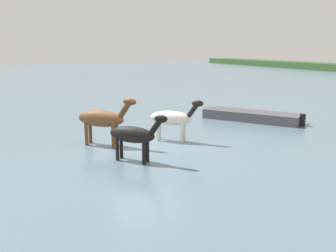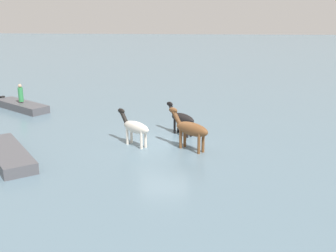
{
  "view_description": "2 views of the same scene",
  "coord_description": "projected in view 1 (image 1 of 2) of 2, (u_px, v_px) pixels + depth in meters",
  "views": [
    {
      "loc": [
        12.65,
        -4.28,
        3.76
      ],
      "look_at": [
        0.1,
        0.96,
        0.79
      ],
      "focal_mm": 38.09,
      "sensor_mm": 36.0,
      "label": 1
    },
    {
      "loc": [
        -20.1,
        -1.59,
        6.85
      ],
      "look_at": [
        -0.94,
        -0.28,
        1.2
      ],
      "focal_mm": 44.15,
      "sensor_mm": 36.0,
      "label": 2
    }
  ],
  "objects": [
    {
      "name": "ground_plane",
      "position": [
        144.0,
        147.0,
        13.82
      ],
      "size": [
        163.64,
        163.64,
        0.0
      ],
      "primitive_type": "plane",
      "color": "slate"
    },
    {
      "name": "horse_pinto_flank",
      "position": [
        173.0,
        118.0,
        14.58
      ],
      "size": [
        1.72,
        1.95,
        1.75
      ],
      "rotation": [
        0.0,
        0.0,
        0.87
      ],
      "color": "silver",
      "rests_on": "ground_plane"
    },
    {
      "name": "horse_rear_stallion",
      "position": [
        134.0,
        135.0,
        11.95
      ],
      "size": [
        1.75,
        1.75,
        1.67
      ],
      "rotation": [
        0.0,
        0.0,
        0.79
      ],
      "color": "black",
      "rests_on": "ground_plane"
    },
    {
      "name": "horse_lead",
      "position": [
        103.0,
        119.0,
        13.91
      ],
      "size": [
        1.9,
        2.16,
        1.94
      ],
      "rotation": [
        0.0,
        0.0,
        0.88
      ],
      "color": "brown",
      "rests_on": "ground_plane"
    },
    {
      "name": "boat_launch_far",
      "position": [
        251.0,
        117.0,
        18.94
      ],
      "size": [
        4.89,
        4.13,
        0.75
      ],
      "rotation": [
        0.0,
        0.0,
        3.78
      ],
      "color": "#4C4C51",
      "rests_on": "ground_plane"
    }
  ]
}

